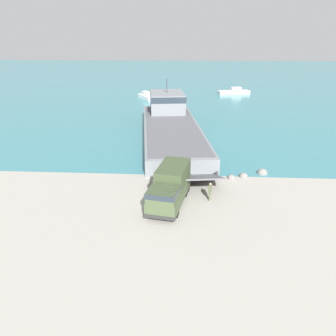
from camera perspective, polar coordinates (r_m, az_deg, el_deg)
The scene contains 12 objects.
ground_plane at distance 30.30m, azimuth -1.52°, elevation -6.12°, with size 240.00×240.00×0.00m, color #9E998E.
water_surface at distance 124.05m, azimuth 2.39°, elevation 15.39°, with size 240.00×180.00×0.01m, color teal.
landing_craft at distance 52.06m, azimuth 0.36°, elevation 8.15°, with size 12.05×35.35×7.55m.
military_truck at distance 29.63m, azimuth 0.38°, elevation -3.21°, with size 3.88×7.71×3.26m.
soldier_on_ramp at distance 30.54m, azimuth 7.34°, elevation -3.86°, with size 0.40×0.50×1.80m.
moored_boat_a at distance 82.11m, azimuth -3.78°, elevation 12.36°, with size 5.11×6.83×1.74m.
moored_boat_b at distance 90.85m, azimuth 11.43°, elevation 12.92°, with size 8.70×4.42×1.73m.
mooring_bollard at distance 35.56m, azimuth 8.48°, elevation -1.12°, with size 0.36×0.36×0.83m.
shoreline_rock_a at distance 38.05m, azimuth 16.08°, elevation -0.94°, with size 1.17×1.17×1.17m, color gray.
shoreline_rock_b at distance 36.63m, azimuth 13.01°, elevation -1.53°, with size 0.97×0.97×0.97m, color gray.
shoreline_rock_c at distance 37.96m, azimuth 16.06°, elevation -0.99°, with size 0.84×0.84×0.84m, color gray.
shoreline_rock_d at distance 35.98m, azimuth 10.97°, elevation -1.80°, with size 0.90×0.90×0.90m, color gray.
Camera 1 is at (2.40, -26.61, 14.28)m, focal length 35.00 mm.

